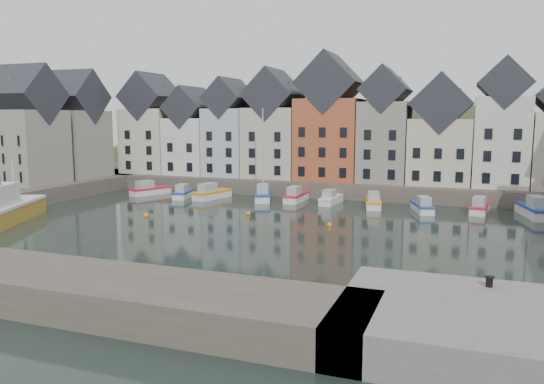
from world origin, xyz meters
The scene contains 19 objects.
ground centered at (0.00, 0.00, 0.00)m, with size 260.00×260.00×0.00m, color black.
far_quay centered at (0.00, 30.00, 1.00)m, with size 90.00×16.00×2.00m, color #494338.
near_quay centered at (22.00, -20.00, 1.00)m, with size 18.00×10.00×2.00m, color #60605E.
hillside centered at (0.02, 56.00, -17.96)m, with size 153.60×70.40×64.00m.
far_terrace centered at (3.21, 28.00, 8.88)m, with size 72.37×8.16×17.78m.
left_terrace centered at (-36.00, 13.50, 8.88)m, with size 7.65×17.00×15.69m.
mooring_buoys centered at (-4.00, 5.33, 0.15)m, with size 20.50×5.50×0.50m.
boat_a centered at (-23.07, 17.39, 0.67)m, with size 3.95×6.08×2.24m.
boat_b centered at (-17.16, 16.60, 0.62)m, with size 2.82×5.67×2.08m.
boat_c centered at (-13.22, 17.09, 0.71)m, with size 3.33×6.45×2.37m.
boat_d centered at (-6.28, 18.17, 0.79)m, with size 4.01×6.64×12.13m.
boat_e centered at (-1.99, 18.89, 0.67)m, with size 1.82×5.83×2.24m.
boat_f centered at (2.71, 18.56, 0.61)m, with size 2.02×5.46×2.06m.
boat_g centered at (8.17, 17.76, 0.65)m, with size 2.84×5.91×2.18m.
boat_h centered at (13.98, 16.57, 0.61)m, with size 3.25×5.63×2.06m.
boat_i centered at (20.12, 18.27, 0.63)m, with size 2.40×5.69×2.12m.
boat_j centered at (25.68, 17.64, 0.78)m, with size 3.59×7.15×2.63m.
large_vessel centered at (-25.58, -5.15, 1.50)m, with size 7.65×12.66×6.40m.
mooring_bollard centered at (20.00, -16.51, 2.31)m, with size 0.48×0.48×0.56m.
Camera 1 is at (18.66, -45.47, 10.77)m, focal length 35.00 mm.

